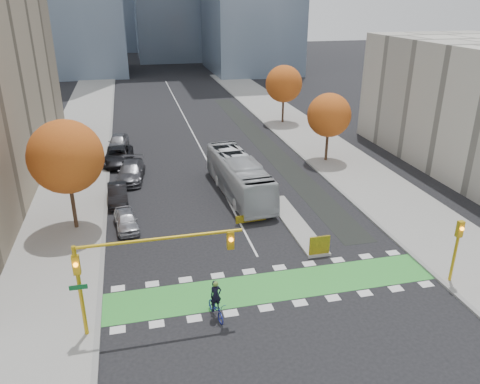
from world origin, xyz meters
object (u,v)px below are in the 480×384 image
traffic_signal_east (457,242)px  parked_car_e (118,142)px  tree_east_near (329,115)px  tree_east_far (284,84)px  hazard_board (320,245)px  tree_west (66,157)px  cyclist (216,305)px  parked_car_c (131,172)px  traffic_signal_west (132,261)px  bus (239,176)px  parked_car_a (126,220)px  parked_car_b (118,194)px  parked_car_d (118,156)px

traffic_signal_east → parked_car_e: (-19.50, 31.72, -1.89)m
tree_east_near → tree_east_far: (0.50, 16.00, 0.38)m
hazard_board → traffic_signal_east: 8.26m
tree_west → traffic_signal_east: 25.90m
traffic_signal_east → hazard_board: bearing=144.1°
hazard_board → tree_east_near: bearing=65.8°
cyclist → parked_car_c: bearing=88.1°
parked_car_c → parked_car_e: (-1.19, 10.00, 0.03)m
tree_west → traffic_signal_west: size_ratio=0.96×
tree_west → tree_east_near: bearing=22.6°
tree_east_near → bus: size_ratio=0.59×
traffic_signal_east → parked_car_e: size_ratio=0.82×
tree_west → traffic_signal_west: (4.07, -12.51, -1.58)m
traffic_signal_east → parked_car_a: traffic_signal_east is taller
tree_east_near → tree_east_far: size_ratio=0.92×
tree_east_far → bus: bearing=-116.8°
hazard_board → parked_car_a: hazard_board is taller
tree_west → parked_car_c: size_ratio=1.45×
hazard_board → tree_east_near: size_ratio=0.20×
tree_west → parked_car_e: tree_west is taller
traffic_signal_west → cyclist: traffic_signal_west is taller
parked_car_e → parked_car_a: bearing=-81.4°
cyclist → bus: 16.93m
tree_west → parked_car_e: (3.00, 19.21, -4.77)m
parked_car_a → parked_car_b: parked_car_b is taller
parked_car_a → parked_car_d: 15.01m
traffic_signal_east → parked_car_a: 22.32m
tree_east_near → parked_car_b: 22.17m
hazard_board → traffic_signal_west: (-11.93, -4.71, 3.23)m
parked_car_a → parked_car_c: bearing=80.6°
tree_east_far → cyclist: tree_east_far is taller
traffic_signal_east → parked_car_d: bearing=126.1°
tree_east_far → traffic_signal_east: size_ratio=1.87×
tree_east_near → parked_car_b: size_ratio=1.59×
traffic_signal_west → parked_car_a: 12.20m
tree_west → parked_car_d: 15.30m
tree_west → cyclist: tree_west is taller
parked_car_c → tree_east_far: bearing=47.1°
cyclist → parked_car_a: size_ratio=0.56×
parked_car_e → hazard_board: bearing=-57.5°
parked_car_b → parked_car_c: bearing=74.6°
parked_car_a → parked_car_e: size_ratio=0.81×
bus → parked_car_a: bearing=-159.5°
tree_east_near → traffic_signal_east: size_ratio=1.73×
tree_west → cyclist: size_ratio=3.66×
tree_east_near → parked_car_b: (-21.00, -5.79, -4.13)m
traffic_signal_west → parked_car_c: (0.12, 21.73, -3.21)m
cyclist → parked_car_e: 32.16m
tree_west → parked_car_e: bearing=81.1°
tree_east_far → traffic_signal_west: tree_east_far is taller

